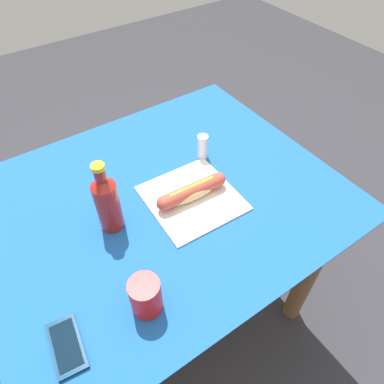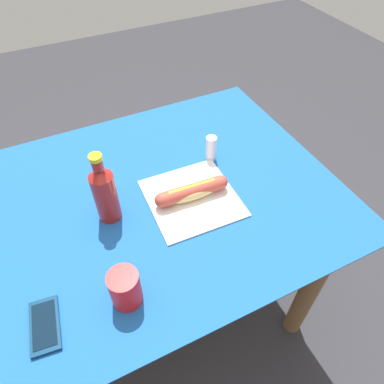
# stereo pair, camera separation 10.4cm
# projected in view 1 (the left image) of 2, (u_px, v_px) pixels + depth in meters

# --- Properties ---
(ground_plane) EXTENTS (6.00, 6.00, 0.00)m
(ground_plane) POSITION_uv_depth(u_px,v_px,m) (171.00, 304.00, 1.60)
(ground_plane) COLOR #2D2D33
(ground_plane) RESTS_ON ground
(dining_table) EXTENTS (1.07, 0.89, 0.73)m
(dining_table) POSITION_uv_depth(u_px,v_px,m) (164.00, 224.00, 1.17)
(dining_table) COLOR brown
(dining_table) RESTS_ON ground
(paper_wrapper) EXTENTS (0.27, 0.28, 0.01)m
(paper_wrapper) POSITION_uv_depth(u_px,v_px,m) (192.00, 198.00, 1.06)
(paper_wrapper) COLOR silver
(paper_wrapper) RESTS_ON dining_table
(hot_dog) EXTENTS (0.23, 0.06, 0.05)m
(hot_dog) POSITION_uv_depth(u_px,v_px,m) (192.00, 192.00, 1.04)
(hot_dog) COLOR #E5BC75
(hot_dog) RESTS_ON paper_wrapper
(cell_phone) EXTENTS (0.08, 0.14, 0.01)m
(cell_phone) POSITION_uv_depth(u_px,v_px,m) (67.00, 346.00, 0.76)
(cell_phone) COLOR #0A2D4C
(cell_phone) RESTS_ON dining_table
(soda_bottle) EXTENTS (0.07, 0.07, 0.23)m
(soda_bottle) POSITION_uv_depth(u_px,v_px,m) (107.00, 202.00, 0.93)
(soda_bottle) COLOR maroon
(soda_bottle) RESTS_ON dining_table
(drinking_cup) EXTENTS (0.07, 0.07, 0.10)m
(drinking_cup) POSITION_uv_depth(u_px,v_px,m) (146.00, 296.00, 0.79)
(drinking_cup) COLOR red
(drinking_cup) RESTS_ON dining_table
(salt_shaker) EXTENTS (0.04, 0.04, 0.09)m
(salt_shaker) POSITION_uv_depth(u_px,v_px,m) (203.00, 147.00, 1.17)
(salt_shaker) COLOR silver
(salt_shaker) RESTS_ON dining_table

